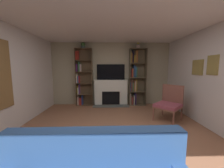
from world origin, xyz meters
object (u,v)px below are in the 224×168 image
vase_with_flowers (138,46)px  bookshelf_left (82,79)px  fireplace (111,92)px  bookshelf_right (135,78)px  armchair (169,103)px  potted_plant (83,45)px  tv (111,72)px  coffee_table (99,147)px

vase_with_flowers → bookshelf_left: bearing=178.6°
fireplace → bookshelf_right: bearing=-0.9°
bookshelf_left → bookshelf_right: 2.12m
armchair → bookshelf_right: bearing=112.9°
bookshelf_right → armchair: 1.83m
potted_plant → fireplace: bearing=2.3°
fireplace → bookshelf_right: size_ratio=0.63×
bookshelf_right → potted_plant: (-2.04, -0.03, 1.25)m
bookshelf_right → potted_plant: potted_plant is taller
tv → potted_plant: 1.48m
tv → armchair: bearing=-45.5°
bookshelf_left → coffee_table: bookshelf_left is taller
vase_with_flowers → armchair: (0.59, -1.56, -1.82)m
bookshelf_left → potted_plant: bearing=-36.1°
potted_plant → armchair: (2.71, -1.56, -1.86)m
potted_plant → armchair: potted_plant is taller
vase_with_flowers → bookshelf_right: bearing=161.3°
tv → potted_plant: bearing=-173.6°
bookshelf_right → coffee_table: bearing=-109.8°
potted_plant → bookshelf_right: bearing=0.8°
bookshelf_left → coffee_table: (0.90, -3.41, -0.73)m
tv → bookshelf_left: 1.17m
bookshelf_right → vase_with_flowers: vase_with_flowers is taller
tv → vase_with_flowers: size_ratio=4.95×
vase_with_flowers → fireplace: bearing=177.7°
tv → vase_with_flowers: vase_with_flowers is taller
bookshelf_right → vase_with_flowers: bearing=-18.7°
bookshelf_right → coffee_table: (-1.22, -3.38, -0.77)m
fireplace → armchair: (1.65, -1.60, -0.03)m
fireplace → coffee_table: fireplace is taller
bookshelf_right → bookshelf_left: bearing=179.3°
vase_with_flowers → coffee_table: vase_with_flowers is taller
armchair → fireplace: bearing=135.8°
bookshelf_right → potted_plant: bearing=-179.2°
bookshelf_left → coffee_table: size_ratio=2.44×
bookshelf_left → potted_plant: 1.30m
bookshelf_left → bookshelf_right: bearing=-0.7°
bookshelf_right → coffee_table: size_ratio=2.44×
fireplace → coffee_table: 3.41m
bookshelf_left → tv: bearing=3.3°
potted_plant → vase_with_flowers: 2.13m
bookshelf_left → armchair: 3.27m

